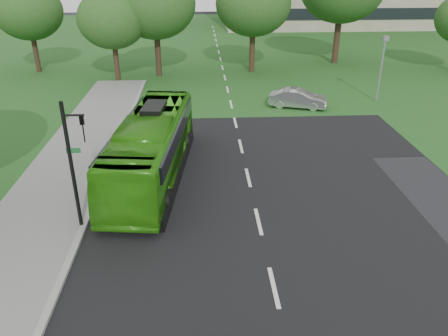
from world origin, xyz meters
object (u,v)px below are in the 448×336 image
tree_park_c (253,4)px  tree_park_a (112,19)px  traffic_light (75,157)px  bus (152,147)px  sedan (298,99)px  tree_park_b (155,4)px  tree_park_f (28,11)px  camera_pole (382,60)px

tree_park_c → tree_park_a: bearing=-167.6°
tree_park_a → traffic_light: 23.83m
bus → sedan: bus is taller
sedan → traffic_light: traffic_light is taller
tree_park_a → bus: 20.03m
tree_park_b → bus: bearing=-86.4°
tree_park_f → sedan: bearing=-28.8°
tree_park_c → traffic_light: bearing=-110.3°
bus → traffic_light: (-2.34, -4.51, 1.55)m
tree_park_b → traffic_light: size_ratio=1.75×
tree_park_c → tree_park_b: bearing=-172.8°
tree_park_c → tree_park_f: size_ratio=1.12×
tree_park_f → sedan: tree_park_f is taller
tree_park_c → traffic_light: size_ratio=1.71×
tree_park_a → tree_park_f: (-8.07, 3.70, 0.34)m
tree_park_b → bus: (1.30, -20.69, -4.69)m
tree_park_b → camera_pole: 19.55m
bus → camera_pole: (15.76, 11.67, 1.56)m
tree_park_f → bus: bearing=-60.5°
tree_park_f → camera_pole: (28.64, -11.13, -2.40)m
tree_park_f → traffic_light: (10.54, -27.31, -2.40)m
sedan → traffic_light: 19.24m
tree_park_a → tree_park_c: 12.54m
tree_park_b → camera_pole: bearing=-27.9°
bus → traffic_light: bearing=-111.2°
tree_park_b → tree_park_f: size_ratio=1.14×
tree_park_a → camera_pole: (20.57, -7.43, -2.06)m
tree_park_b → tree_park_f: bearing=169.7°
tree_park_a → tree_park_f: size_ratio=0.94×
tree_park_c → sedan: tree_park_c is taller
tree_park_f → sedan: 25.96m
tree_park_c → tree_park_f: (-20.27, 1.01, -0.62)m
tree_park_c → sedan: size_ratio=2.20×
tree_park_a → tree_park_b: bearing=24.4°
bus → tree_park_b: bearing=99.8°
tree_park_a → sedan: tree_park_a is taller
tree_park_c → tree_park_f: tree_park_c is taller
sedan → camera_pole: bearing=-62.5°
bus → tree_park_a: bearing=110.4°
tree_park_c → camera_pole: 13.47m
tree_park_b → traffic_light: tree_park_b is taller
sedan → traffic_light: bearing=158.7°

